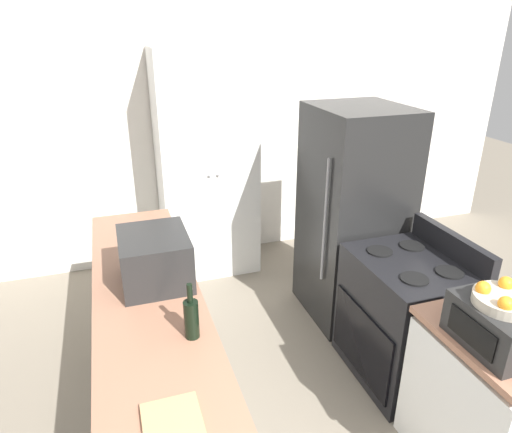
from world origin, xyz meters
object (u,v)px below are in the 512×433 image
Objects in this scene: pantry_cabinet at (207,166)px; stove at (404,318)px; microwave at (155,258)px; fruit_bowl at (505,299)px; wine_bottle at (191,318)px; toaster_oven at (496,326)px; refrigerator at (353,216)px.

stove is at bearing -64.48° from pantry_cabinet.
pantry_cabinet is 4.57× the size of microwave.
pantry_cabinet is at bearing 106.01° from fruit_bowl.
fruit_bowl is (1.37, -0.51, 0.15)m from wine_bottle.
wine_bottle is 1.47m from fruit_bowl.
refrigerator is at bearing 84.24° from toaster_oven.
refrigerator is at bearing -49.99° from pantry_cabinet.
stove is 1.63m from wine_bottle.
pantry_cabinet is 1.22× the size of refrigerator.
toaster_oven is 0.15m from fruit_bowl.
stove is 0.60× the size of refrigerator.
fruit_bowl is at bearing -36.98° from microwave.
microwave is at bearing -112.30° from pantry_cabinet.
wine_bottle is at bearing -80.30° from microwave.
wine_bottle is at bearing 159.08° from toaster_oven.
pantry_cabinet reaches higher than stove.
toaster_oven is at bearing -74.27° from pantry_cabinet.
fruit_bowl reaches higher than stove.
refrigerator is 1.66m from fruit_bowl.
wine_bottle is (-0.58, -2.25, -0.07)m from pantry_cabinet.
refrigerator is 6.29× the size of fruit_bowl.
pantry_cabinet is 2.32m from wine_bottle.
pantry_cabinet reaches higher than fruit_bowl.
refrigerator is 5.88× the size of wine_bottle.
pantry_cabinet is 7.15× the size of wine_bottle.
pantry_cabinet is at bearing 67.70° from microwave.
fruit_bowl reaches higher than wine_bottle.
refrigerator reaches higher than fruit_bowl.
pantry_cabinet is at bearing 130.01° from refrigerator.
microwave is 1.56× the size of wine_bottle.
microwave is at bearing -161.96° from refrigerator.
stove is at bearing 11.42° from wine_bottle.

